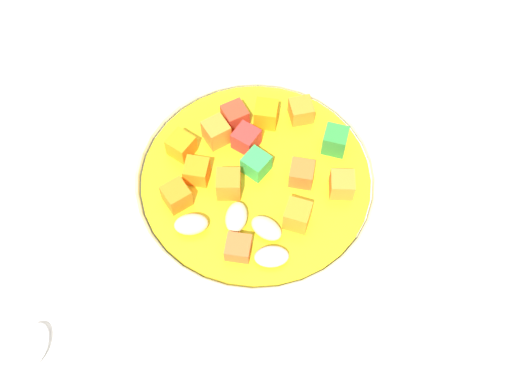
% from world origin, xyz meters
% --- Properties ---
extents(ground_plane, '(1.40, 1.40, 0.02)m').
position_xyz_m(ground_plane, '(0.00, 0.00, -0.01)').
color(ground_plane, silver).
extents(soup_bowl_main, '(0.21, 0.21, 0.07)m').
position_xyz_m(soup_bowl_main, '(-0.00, 0.00, 0.03)').
color(soup_bowl_main, white).
rests_on(soup_bowl_main, ground_plane).
extents(spoon, '(0.06, 0.23, 0.01)m').
position_xyz_m(spoon, '(-0.15, -0.05, 0.00)').
color(spoon, silver).
rests_on(spoon, ground_plane).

